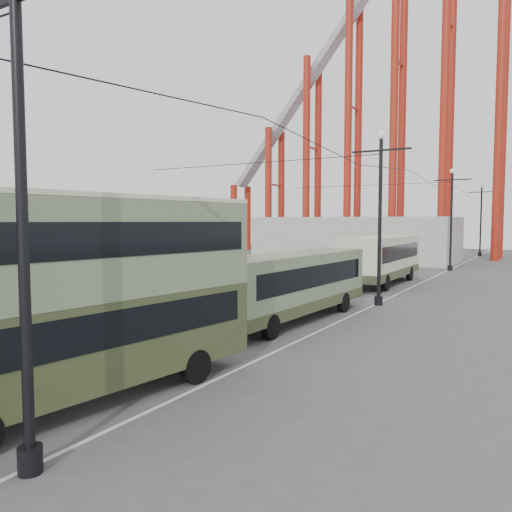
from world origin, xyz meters
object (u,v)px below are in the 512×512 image
Objects in this scene: lamp_post_near at (16,26)px; single_decker_green at (292,283)px; single_decker_cream at (382,257)px; double_decker_bus at (85,287)px; pedestrian at (218,303)px.

lamp_post_near is 16.20m from single_decker_green.
lamp_post_near reaches higher than single_decker_cream.
single_decker_cream is (-0.37, 15.27, 0.21)m from single_decker_green.
single_decker_cream is at bearing 94.78° from lamp_post_near.
double_decker_bus is 5.38× the size of pedestrian.
double_decker_bus reaches higher than pedestrian.
lamp_post_near is at bearing -49.16° from double_decker_bus.
lamp_post_near is 1.09× the size of double_decker_bus.
pedestrian is (-2.70, 9.53, -1.99)m from double_decker_bus.
double_decker_bus is at bearing 123.18° from lamp_post_near.
single_decker_green is at bearing -135.10° from pedestrian.
single_decker_green is 15.28m from single_decker_cream.
single_decker_green is 0.99× the size of single_decker_cream.
single_decker_green is 5.95× the size of pedestrian.
single_decker_green is 3.52m from pedestrian.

